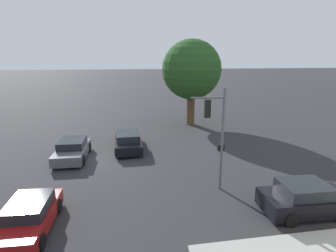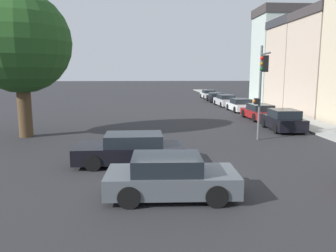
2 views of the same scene
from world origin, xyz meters
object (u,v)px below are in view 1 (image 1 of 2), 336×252
(crossing_car_0, at_px, (72,150))
(crossing_car_2, at_px, (128,141))
(parked_car_0, at_px, (305,199))
(street_tree, at_px, (192,70))
(crossing_car_1, at_px, (29,217))
(traffic_signal, at_px, (215,126))

(crossing_car_0, distance_m, crossing_car_2, 4.17)
(parked_car_0, bearing_deg, crossing_car_2, 129.73)
(street_tree, xyz_separation_m, parked_car_0, (17.00, 1.16, -5.04))
(crossing_car_1, bearing_deg, crossing_car_2, 157.66)
(street_tree, xyz_separation_m, crossing_car_1, (16.32, -10.89, -5.12))
(traffic_signal, xyz_separation_m, crossing_car_0, (-5.82, -8.35, -2.87))
(parked_car_0, bearing_deg, crossing_car_0, 145.52)
(street_tree, bearing_deg, crossing_car_0, -52.02)
(crossing_car_0, xyz_separation_m, parked_car_0, (8.71, 11.78, 0.04))
(traffic_signal, distance_m, crossing_car_2, 9.00)
(traffic_signal, distance_m, crossing_car_0, 10.58)
(crossing_car_1, bearing_deg, street_tree, 147.73)
(street_tree, relative_size, traffic_signal, 1.60)
(crossing_car_1, relative_size, parked_car_0, 0.99)
(crossing_car_0, bearing_deg, crossing_car_2, 112.36)
(street_tree, height_order, parked_car_0, street_tree)
(crossing_car_0, bearing_deg, parked_car_0, 55.44)
(traffic_signal, bearing_deg, crossing_car_0, 59.84)
(traffic_signal, relative_size, parked_car_0, 1.36)
(crossing_car_1, height_order, crossing_car_2, crossing_car_2)
(crossing_car_1, distance_m, parked_car_0, 12.07)
(crossing_car_2, xyz_separation_m, parked_car_0, (10.17, 7.87, 0.04))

